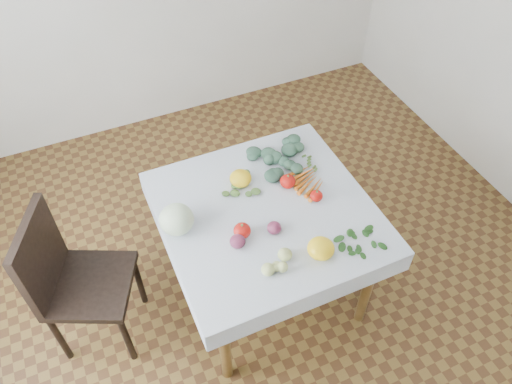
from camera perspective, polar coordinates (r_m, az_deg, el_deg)
ground at (r=3.32m, az=1.04°, el=-10.70°), size 4.00×4.00×0.00m
table at (r=2.79m, az=1.22°, el=-3.50°), size 1.00×1.00×0.75m
tablecloth at (r=2.71m, az=1.25°, el=-2.17°), size 1.12×1.12×0.01m
chair at (r=2.87m, az=-20.50°, el=-8.99°), size 0.58×0.58×0.97m
cabbage at (r=2.59m, az=-9.06°, el=-3.11°), size 0.23×0.23×0.16m
tomato_a at (r=2.84m, az=-2.01°, el=1.79°), size 0.10×0.10×0.07m
tomato_b at (r=2.81m, az=3.65°, el=1.21°), size 0.11×0.11×0.08m
tomato_c at (r=2.57m, az=-1.60°, el=-4.43°), size 0.12×0.12×0.08m
tomato_d at (r=2.76m, az=6.91°, el=-0.44°), size 0.08×0.08×0.06m
heirloom_back at (r=2.81m, az=-1.78°, el=1.58°), size 0.16×0.16×0.09m
heirloom_front at (r=2.51m, az=7.43°, el=-6.42°), size 0.15×0.15×0.10m
onion_a at (r=2.53m, az=-2.13°, el=-5.67°), size 0.09×0.09×0.07m
onion_b at (r=2.59m, az=2.09°, el=-4.11°), size 0.08×0.08×0.06m
tomatillo_cluster at (r=2.47m, az=2.88°, el=-7.93°), size 0.13×0.14×0.05m
carrot_bunch at (r=2.86m, az=5.89°, el=1.32°), size 0.19×0.27×0.03m
kale_bunch at (r=2.98m, az=2.46°, el=4.20°), size 0.40×0.30×0.05m
basil_bunch at (r=2.62m, az=11.55°, el=-5.63°), size 0.22×0.15×0.01m
dill_bunch at (r=2.81m, az=-2.19°, el=0.63°), size 0.24×0.17×0.02m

